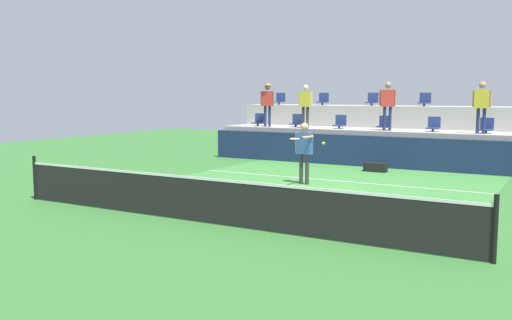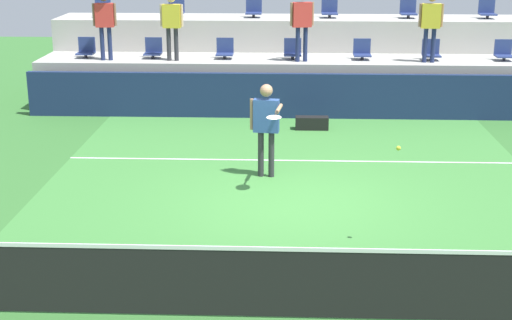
# 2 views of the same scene
# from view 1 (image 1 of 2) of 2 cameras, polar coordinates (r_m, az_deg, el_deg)

# --- Properties ---
(ground_plane) EXTENTS (40.00, 40.00, 0.00)m
(ground_plane) POSITION_cam_1_polar(r_m,az_deg,el_deg) (14.55, 4.38, -3.40)
(ground_plane) COLOR #336B2D
(court_inner_paint) EXTENTS (9.00, 10.00, 0.01)m
(court_inner_paint) POSITION_cam_1_polar(r_m,az_deg,el_deg) (15.45, 5.99, -2.81)
(court_inner_paint) COLOR #3D7F38
(court_inner_paint) RESTS_ON ground_plane
(court_service_line) EXTENTS (9.00, 0.06, 0.00)m
(court_service_line) POSITION_cam_1_polar(r_m,az_deg,el_deg) (16.72, 7.95, -2.10)
(court_service_line) COLOR white
(court_service_line) RESTS_ON ground_plane
(tennis_net) EXTENTS (10.48, 0.08, 1.07)m
(tennis_net) POSITION_cam_1_polar(r_m,az_deg,el_deg) (11.05, -4.63, -4.02)
(tennis_net) COLOR black
(tennis_net) RESTS_ON ground_plane
(sponsor_backboard) EXTENTS (13.00, 0.16, 1.10)m
(sponsor_backboard) POSITION_cam_1_polar(r_m,az_deg,el_deg) (20.01, 11.86, 0.84)
(sponsor_backboard) COLOR navy
(sponsor_backboard) RESTS_ON ground_plane
(seating_tier_lower) EXTENTS (13.00, 1.80, 1.25)m
(seating_tier_lower) POSITION_cam_1_polar(r_m,az_deg,el_deg) (21.24, 12.96, 1.35)
(seating_tier_lower) COLOR #ADAAA3
(seating_tier_lower) RESTS_ON ground_plane
(seating_tier_upper) EXTENTS (13.00, 1.80, 2.10)m
(seating_tier_upper) POSITION_cam_1_polar(r_m,az_deg,el_deg) (22.93, 14.31, 2.77)
(seating_tier_upper) COLOR #ADAAA3
(seating_tier_upper) RESTS_ON ground_plane
(stadium_chair_lower_far_left) EXTENTS (0.44, 0.40, 0.52)m
(stadium_chair_lower_far_left) POSITION_cam_1_polar(r_m,az_deg,el_deg) (23.24, 0.28, 4.05)
(stadium_chair_lower_far_left) COLOR #2D2D33
(stadium_chair_lower_far_left) RESTS_ON seating_tier_lower
(stadium_chair_lower_left) EXTENTS (0.44, 0.40, 0.52)m
(stadium_chair_lower_left) POSITION_cam_1_polar(r_m,az_deg,el_deg) (22.43, 4.17, 3.93)
(stadium_chair_lower_left) COLOR #2D2D33
(stadium_chair_lower_left) RESTS_ON seating_tier_lower
(stadium_chair_lower_mid_left) EXTENTS (0.44, 0.40, 0.52)m
(stadium_chair_lower_mid_left) POSITION_cam_1_polar(r_m,az_deg,el_deg) (21.68, 8.58, 3.78)
(stadium_chair_lower_mid_left) COLOR #2D2D33
(stadium_chair_lower_mid_left) RESTS_ON seating_tier_lower
(stadium_chair_lower_center) EXTENTS (0.44, 0.40, 0.52)m
(stadium_chair_lower_center) POSITION_cam_1_polar(r_m,az_deg,el_deg) (21.11, 12.99, 3.61)
(stadium_chair_lower_center) COLOR #2D2D33
(stadium_chair_lower_center) RESTS_ON seating_tier_lower
(stadium_chair_lower_mid_right) EXTENTS (0.44, 0.40, 0.52)m
(stadium_chair_lower_mid_right) POSITION_cam_1_polar(r_m,az_deg,el_deg) (20.66, 17.70, 3.39)
(stadium_chair_lower_mid_right) COLOR #2D2D33
(stadium_chair_lower_mid_right) RESTS_ON seating_tier_lower
(stadium_chair_lower_right) EXTENTS (0.44, 0.40, 0.52)m
(stadium_chair_lower_right) POSITION_cam_1_polar(r_m,az_deg,el_deg) (20.36, 22.50, 3.16)
(stadium_chair_lower_right) COLOR #2D2D33
(stadium_chair_lower_right) RESTS_ON seating_tier_lower
(stadium_chair_upper_far_left) EXTENTS (0.44, 0.40, 0.52)m
(stadium_chair_upper_far_left) POSITION_cam_1_polar(r_m,az_deg,el_deg) (24.77, 2.45, 6.18)
(stadium_chair_upper_far_left) COLOR #2D2D33
(stadium_chair_upper_far_left) RESTS_ON seating_tier_upper
(stadium_chair_upper_left) EXTENTS (0.44, 0.40, 0.52)m
(stadium_chair_upper_left) POSITION_cam_1_polar(r_m,az_deg,el_deg) (23.89, 6.87, 6.12)
(stadium_chair_upper_left) COLOR #2D2D33
(stadium_chair_upper_left) RESTS_ON seating_tier_upper
(stadium_chair_upper_mid_left) EXTENTS (0.44, 0.40, 0.52)m
(stadium_chair_upper_mid_left) POSITION_cam_1_polar(r_m,az_deg,el_deg) (23.13, 11.81, 6.00)
(stadium_chair_upper_mid_left) COLOR #2D2D33
(stadium_chair_upper_mid_left) RESTS_ON seating_tier_upper
(stadium_chair_upper_mid_right) EXTENTS (0.44, 0.40, 0.52)m
(stadium_chair_upper_mid_right) POSITION_cam_1_polar(r_m,az_deg,el_deg) (22.56, 16.87, 5.84)
(stadium_chair_upper_mid_right) COLOR #2D2D33
(stadium_chair_upper_mid_right) RESTS_ON seating_tier_upper
(stadium_chair_upper_right) EXTENTS (0.44, 0.40, 0.52)m
(stadium_chair_upper_right) POSITION_cam_1_polar(r_m,az_deg,el_deg) (22.17, 22.31, 5.62)
(stadium_chair_upper_right) COLOR #2D2D33
(stadium_chair_upper_right) RESTS_ON seating_tier_upper
(tennis_player) EXTENTS (0.61, 1.26, 1.76)m
(tennis_player) POSITION_cam_1_polar(r_m,az_deg,el_deg) (15.83, 4.92, 1.38)
(tennis_player) COLOR #2D2D33
(tennis_player) RESTS_ON ground_plane
(spectator_with_hat) EXTENTS (0.60, 0.44, 1.75)m
(spectator_with_hat) POSITION_cam_1_polar(r_m,az_deg,el_deg) (22.58, 1.17, 6.16)
(spectator_with_hat) COLOR navy
(spectator_with_hat) RESTS_ON seating_tier_lower
(spectator_in_grey) EXTENTS (0.59, 0.23, 1.67)m
(spectator_in_grey) POSITION_cam_1_polar(r_m,az_deg,el_deg) (21.81, 5.08, 5.93)
(spectator_in_grey) COLOR #2D2D33
(spectator_in_grey) RESTS_ON seating_tier_lower
(spectator_in_white) EXTENTS (0.61, 0.28, 1.75)m
(spectator_in_white) POSITION_cam_1_polar(r_m,az_deg,el_deg) (20.65, 13.32, 5.88)
(spectator_in_white) COLOR navy
(spectator_in_white) RESTS_ON seating_tier_lower
(spectator_leaning_on_rail) EXTENTS (0.60, 0.25, 1.72)m
(spectator_leaning_on_rail) POSITION_cam_1_polar(r_m,az_deg,el_deg) (19.97, 22.09, 5.49)
(spectator_leaning_on_rail) COLOR navy
(spectator_leaning_on_rail) RESTS_ON seating_tier_lower
(tennis_ball) EXTENTS (0.07, 0.07, 0.07)m
(tennis_ball) POSITION_cam_1_polar(r_m,az_deg,el_deg) (12.12, 6.92, 1.71)
(tennis_ball) COLOR #CCE033
(equipment_bag) EXTENTS (0.76, 0.28, 0.30)m
(equipment_bag) POSITION_cam_1_polar(r_m,az_deg,el_deg) (18.87, 12.11, -0.74)
(equipment_bag) COLOR black
(equipment_bag) RESTS_ON ground_plane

